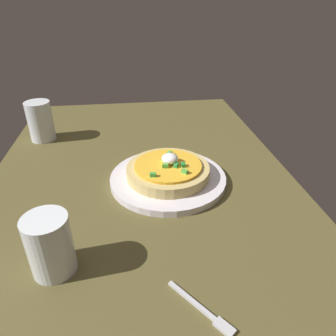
# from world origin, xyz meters

# --- Properties ---
(dining_table) EXTENTS (1.14, 0.69, 0.03)m
(dining_table) POSITION_xyz_m (0.00, 0.00, 0.02)
(dining_table) COLOR brown
(dining_table) RESTS_ON ground
(plate) EXTENTS (0.26, 0.26, 0.01)m
(plate) POSITION_xyz_m (0.01, -0.06, 0.04)
(plate) COLOR silver
(plate) RESTS_ON dining_table
(pizza) EXTENTS (0.18, 0.18, 0.05)m
(pizza) POSITION_xyz_m (0.01, -0.06, 0.06)
(pizza) COLOR tan
(pizza) RESTS_ON plate
(cup_near) EXTENTS (0.07, 0.07, 0.11)m
(cup_near) POSITION_xyz_m (0.28, 0.27, 0.08)
(cup_near) COLOR silver
(cup_near) RESTS_ON dining_table
(cup_far) EXTENTS (0.07, 0.07, 0.10)m
(cup_far) POSITION_xyz_m (-0.21, 0.15, 0.07)
(cup_far) COLOR silver
(cup_far) RESTS_ON dining_table
(fork) EXTENTS (0.10, 0.08, 0.01)m
(fork) POSITION_xyz_m (-0.32, -0.06, 0.03)
(fork) COLOR #B7B7BC
(fork) RESTS_ON dining_table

